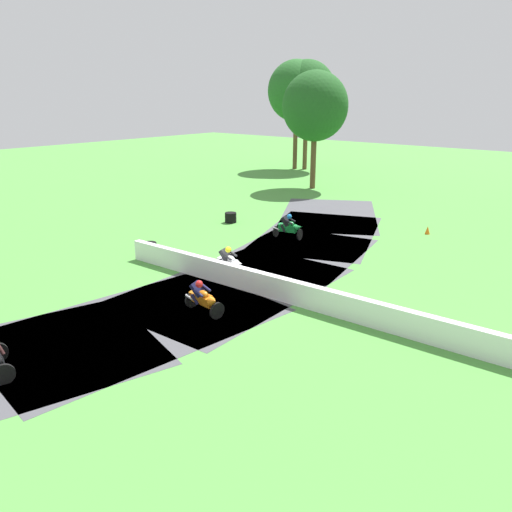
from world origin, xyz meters
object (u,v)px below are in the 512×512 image
motorcycle_fourth_green (289,227)px  tire_stack_mid_b (231,218)px  motorcycle_chase_orange (203,297)px  traffic_cone (428,230)px  motorcycle_trailing_white (229,262)px  tire_stack_mid_a (149,251)px

motorcycle_fourth_green → tire_stack_mid_b: size_ratio=2.45×
motorcycle_chase_orange → traffic_cone: (1.88, 15.45, -0.41)m
motorcycle_chase_orange → tire_stack_mid_b: bearing=128.4°
motorcycle_fourth_green → traffic_cone: bearing=47.0°
motorcycle_trailing_white → traffic_cone: bearing=72.7°
motorcycle_trailing_white → tire_stack_mid_a: motorcycle_trailing_white is taller
motorcycle_fourth_green → tire_stack_mid_a: 7.57m
motorcycle_trailing_white → tire_stack_mid_b: 9.52m
tire_stack_mid_a → tire_stack_mid_b: size_ratio=1.16×
motorcycle_trailing_white → tire_stack_mid_b: size_ratio=2.44×
tire_stack_mid_a → traffic_cone: size_ratio=1.82×
motorcycle_fourth_green → traffic_cone: (5.32, 5.71, -0.44)m
tire_stack_mid_b → traffic_cone: 11.32m
tire_stack_mid_a → tire_stack_mid_b: bearing=103.8°
tire_stack_mid_a → traffic_cone: bearing=56.9°
tire_stack_mid_a → tire_stack_mid_b: (-1.89, 7.67, -0.10)m
motorcycle_fourth_green → tire_stack_mid_a: bearing=-112.8°
motorcycle_chase_orange → motorcycle_fourth_green: 10.33m
motorcycle_fourth_green → tire_stack_mid_b: bearing=171.8°
motorcycle_trailing_white → traffic_cone: (3.76, 12.06, -0.43)m
motorcycle_trailing_white → motorcycle_chase_orange: bearing=-61.0°
motorcycle_trailing_white → motorcycle_fourth_green: (-1.56, 6.35, 0.00)m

